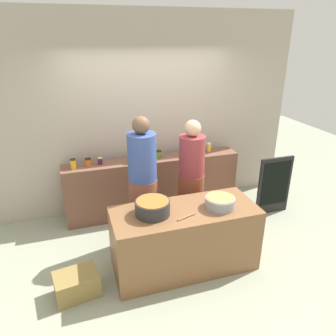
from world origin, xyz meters
TOP-DOWN VIEW (x-y plane):
  - ground at (0.00, 0.00)m, footprint 12.00×12.00m
  - storefront_wall at (0.00, 1.45)m, footprint 4.80×0.12m
  - display_shelf at (0.00, 1.10)m, footprint 2.70×0.36m
  - prep_table at (0.00, -0.30)m, footprint 1.70×0.70m
  - preserve_jar_0 at (-1.17, 1.06)m, footprint 0.08×0.08m
  - preserve_jar_1 at (-0.96, 1.12)m, footprint 0.09×0.09m
  - preserve_jar_2 at (-0.79, 1.13)m, footprint 0.07×0.07m
  - preserve_jar_3 at (-0.35, 1.03)m, footprint 0.09×0.09m
  - preserve_jar_4 at (-0.24, 1.08)m, footprint 0.08×0.08m
  - preserve_jar_5 at (-0.11, 1.10)m, footprint 0.09×0.09m
  - preserve_jar_6 at (0.10, 1.13)m, footprint 0.09×0.09m
  - preserve_jar_7 at (0.50, 1.15)m, footprint 0.07×0.07m
  - preserve_jar_8 at (0.81, 1.12)m, footprint 0.09×0.09m
  - preserve_jar_9 at (0.94, 1.14)m, footprint 0.07×0.07m
  - cooking_pot_left at (-0.38, -0.28)m, footprint 0.39×0.39m
  - cooking_pot_center at (0.40, -0.37)m, footprint 0.34×0.34m
  - wooden_spoon at (-0.05, -0.46)m, footprint 0.23×0.09m
  - cook_with_tongs at (-0.35, 0.28)m, footprint 0.37×0.37m
  - cook_in_cap at (0.35, 0.41)m, footprint 0.36×0.36m
  - bread_crate at (-1.28, -0.39)m, footprint 0.51×0.40m
  - chalkboard_sign at (1.78, 0.48)m, footprint 0.56×0.04m

SIDE VIEW (x-z plane):
  - ground at x=0.00m, z-range 0.00..0.00m
  - bread_crate at x=-1.28m, z-range 0.00..0.27m
  - prep_table at x=0.00m, z-range 0.00..0.79m
  - display_shelf at x=0.00m, z-range 0.00..0.90m
  - chalkboard_sign at x=1.78m, z-range 0.01..0.94m
  - cook_in_cap at x=0.35m, z-range -0.08..1.57m
  - wooden_spoon at x=-0.05m, z-range 0.79..0.81m
  - cook_with_tongs at x=-0.35m, z-range -0.08..1.69m
  - cooking_pot_center at x=0.40m, z-range 0.79..0.92m
  - cooking_pot_left at x=-0.38m, z-range 0.79..0.96m
  - preserve_jar_2 at x=-0.79m, z-range 0.90..1.00m
  - preserve_jar_8 at x=0.81m, z-range 0.90..1.01m
  - preserve_jar_6 at x=0.10m, z-range 0.90..1.01m
  - preserve_jar_1 at x=-0.96m, z-range 0.90..1.01m
  - preserve_jar_5 at x=-0.11m, z-range 0.90..1.02m
  - preserve_jar_4 at x=-0.24m, z-range 0.90..1.02m
  - preserve_jar_7 at x=0.50m, z-range 0.90..1.03m
  - preserve_jar_3 at x=-0.35m, z-range 0.90..1.03m
  - preserve_jar_9 at x=0.94m, z-range 0.90..1.04m
  - preserve_jar_0 at x=-1.17m, z-range 0.90..1.05m
  - storefront_wall at x=0.00m, z-range 0.00..3.00m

